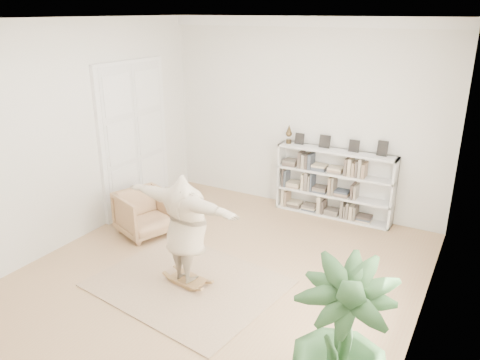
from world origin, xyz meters
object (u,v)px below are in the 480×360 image
Objects in this scene: bookshelf at (334,184)px; person at (185,226)px; armchair at (145,213)px; rocker_board at (188,280)px; houseplant at (340,343)px.

person reaches higher than bookshelf.
rocker_board is at bearing -101.20° from armchair.
houseplant is (2.57, -1.16, 0.75)m from rocker_board.
bookshelf is 4.74m from houseplant.
rocker_board is 2.92m from houseplant.
armchair is at bearing -137.94° from bookshelf.
houseplant is (1.56, -4.47, 0.18)m from bookshelf.
armchair is 4.68m from houseplant.
houseplant reaches higher than armchair.
armchair is at bearing 156.23° from rocker_board.
bookshelf is 3.47m from person.
rocker_board is 0.34× the size of houseplant.
armchair is 1.88m from rocker_board.
rocker_board is 0.29× the size of person.
bookshelf is 3.98× the size of rocker_board.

